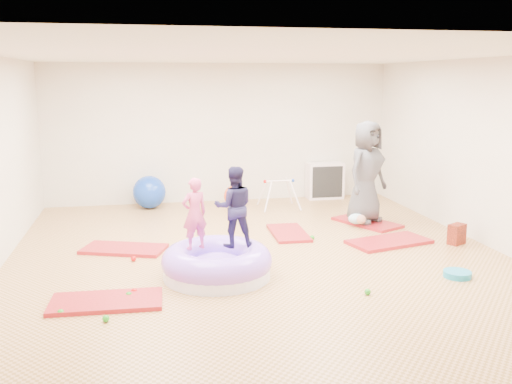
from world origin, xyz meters
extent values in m
cube|color=tan|center=(0.00, 0.00, 0.00)|extent=(7.00, 8.00, 0.01)
cube|color=beige|center=(0.00, 0.00, 2.80)|extent=(7.00, 8.00, 0.01)
cube|color=silver|center=(0.00, 4.00, 1.40)|extent=(7.00, 0.01, 2.80)
cube|color=silver|center=(0.00, -4.00, 1.40)|extent=(7.00, 0.01, 2.80)
cube|color=silver|center=(3.50, 0.00, 1.40)|extent=(0.01, 8.00, 2.80)
cube|color=#B0192F|center=(-2.04, -1.27, 0.03)|extent=(1.26, 0.67, 0.05)
cube|color=#B0192F|center=(-1.89, 0.77, 0.02)|extent=(1.33, 0.97, 0.05)
cube|color=#B0192F|center=(0.72, 1.17, 0.02)|extent=(0.58, 1.11, 0.05)
cube|color=#B0192F|center=(2.10, 0.35, 0.03)|extent=(1.37, 0.92, 0.05)
cube|color=#B0192F|center=(2.23, 1.56, 0.02)|extent=(1.04, 1.32, 0.05)
cylinder|color=white|center=(-0.70, -0.63, 0.08)|extent=(1.37, 1.37, 0.15)
torus|color=#9462F4|center=(-0.70, -0.63, 0.22)|extent=(1.41, 1.41, 0.37)
ellipsoid|color=#9462F4|center=(-0.70, -0.63, 0.13)|extent=(0.75, 0.75, 0.34)
imported|color=#D24877|center=(-0.96, -0.52, 0.87)|extent=(0.39, 0.32, 0.92)
imported|color=#1C183B|center=(-0.45, -0.51, 0.93)|extent=(0.53, 0.42, 1.05)
imported|color=#434347|center=(2.19, 1.55, 0.92)|extent=(1.02, 0.92, 1.75)
ellipsoid|color=#A9D5ED|center=(2.00, 1.40, 0.14)|extent=(0.34, 0.22, 0.19)
sphere|color=tan|center=(2.00, 1.24, 0.17)|extent=(0.16, 0.16, 0.16)
sphere|color=#26971D|center=(-2.01, -1.77, 0.04)|extent=(0.07, 0.07, 0.07)
sphere|color=#C3090A|center=(-1.73, -1.04, 0.04)|extent=(0.07, 0.07, 0.07)
sphere|color=#26971D|center=(-2.50, -1.52, 0.04)|extent=(0.07, 0.07, 0.07)
sphere|color=#26971D|center=(1.00, 0.77, 0.04)|extent=(0.07, 0.07, 0.07)
sphere|color=#C3090A|center=(-1.75, 0.23, 0.04)|extent=(0.07, 0.07, 0.07)
sphere|color=#26971D|center=(-1.79, -1.14, 0.04)|extent=(0.07, 0.07, 0.07)
sphere|color=yellow|center=(-0.90, -0.69, 0.04)|extent=(0.07, 0.07, 0.07)
sphere|color=#C3090A|center=(2.38, 1.84, 0.04)|extent=(0.07, 0.07, 0.07)
sphere|color=yellow|center=(2.23, -1.11, 0.04)|extent=(0.07, 0.07, 0.07)
sphere|color=#26971D|center=(0.95, -1.60, 0.04)|extent=(0.07, 0.07, 0.07)
sphere|color=#133BB0|center=(-1.47, 3.56, 0.32)|extent=(0.64, 0.64, 0.64)
sphere|color=#F74319|center=(0.19, 3.41, 0.21)|extent=(0.41, 0.41, 0.41)
cylinder|color=white|center=(0.73, 2.74, 0.31)|extent=(0.21, 0.22, 0.57)
cylinder|color=white|center=(0.73, 3.23, 0.31)|extent=(0.21, 0.22, 0.57)
cylinder|color=white|center=(1.26, 2.74, 0.31)|extent=(0.21, 0.22, 0.57)
cylinder|color=white|center=(1.26, 3.23, 0.31)|extent=(0.21, 0.22, 0.57)
cylinder|color=white|center=(0.99, 2.98, 0.56)|extent=(0.56, 0.03, 0.03)
sphere|color=#C3090A|center=(0.72, 2.98, 0.56)|extent=(0.07, 0.07, 0.07)
sphere|color=#133BB0|center=(1.27, 2.98, 0.56)|extent=(0.07, 0.07, 0.07)
cube|color=white|center=(2.19, 3.80, 0.38)|extent=(0.76, 0.37, 0.76)
cube|color=black|center=(2.19, 3.62, 0.38)|extent=(0.65, 0.02, 0.65)
cube|color=white|center=(2.19, 3.74, 0.38)|extent=(0.02, 0.26, 0.67)
cube|color=white|center=(2.19, 3.74, 0.38)|extent=(0.67, 0.26, 0.02)
cylinder|color=#1784B1|center=(2.32, -1.25, 0.04)|extent=(0.35, 0.35, 0.08)
cube|color=red|center=(3.10, 0.12, 0.16)|extent=(0.32, 0.28, 0.31)
cylinder|color=yellow|center=(-0.69, -0.79, 0.02)|extent=(0.21, 0.21, 0.03)
camera|label=1|loc=(-1.58, -7.53, 2.49)|focal=40.00mm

